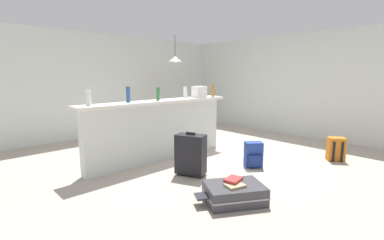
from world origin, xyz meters
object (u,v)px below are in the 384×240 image
object	(u,v)px
bottle_white	(88,98)
bottle_amber	(213,90)
suitcase_upright_black	(191,154)
bottle_green	(158,94)
bottle_clear	(185,92)
pendant_lamp	(175,59)
backpack_orange	(336,149)
backpack_blue	(253,155)
grocery_bag	(199,92)
dining_chair_near_partition	(192,116)
suitcase_flat_charcoal	(234,193)
book_stack	(234,182)
bottle_blue	(128,94)
dining_table	(177,109)

from	to	relation	value
bottle_white	bottle_amber	distance (m)	2.53
suitcase_upright_black	bottle_green	bearing A→B (deg)	84.24
bottle_amber	suitcase_upright_black	distance (m)	1.87
bottle_white	bottle_clear	distance (m)	1.90
pendant_lamp	backpack_orange	world-z (taller)	pendant_lamp
bottle_green	bottle_clear	xyz separation A→B (m)	(0.69, 0.07, -0.01)
backpack_orange	bottle_amber	bearing A→B (deg)	114.54
bottle_clear	backpack_blue	bearing A→B (deg)	-81.13
grocery_bag	dining_chair_near_partition	distance (m)	1.38
backpack_blue	suitcase_upright_black	world-z (taller)	suitcase_upright_black
bottle_clear	backpack_orange	xyz separation A→B (m)	(1.59, -2.24, -0.98)
dining_chair_near_partition	pendant_lamp	world-z (taller)	pendant_lamp
bottle_amber	suitcase_flat_charcoal	bearing A→B (deg)	-131.27
bottle_clear	dining_chair_near_partition	xyz separation A→B (m)	(0.98, 0.88, -0.66)
bottle_amber	backpack_orange	xyz separation A→B (m)	(0.96, -2.10, -1.00)
pendant_lamp	suitcase_flat_charcoal	distance (m)	4.46
bottle_clear	suitcase_flat_charcoal	world-z (taller)	bottle_clear
dining_chair_near_partition	bottle_clear	bearing A→B (deg)	-138.28
book_stack	grocery_bag	bearing A→B (deg)	55.76
suitcase_flat_charcoal	book_stack	size ratio (longest dim) A/B	2.78
bottle_clear	grocery_bag	world-z (taller)	grocery_bag
dining_chair_near_partition	pendant_lamp	xyz separation A→B (m)	(0.03, 0.65, 1.39)
bottle_amber	suitcase_flat_charcoal	world-z (taller)	bottle_amber
bottle_amber	grocery_bag	xyz separation A→B (m)	(-0.35, 0.04, -0.02)
grocery_bag	dining_chair_near_partition	xyz separation A→B (m)	(0.71, 0.98, -0.67)
bottle_green	book_stack	size ratio (longest dim) A/B	0.72
bottle_clear	book_stack	world-z (taller)	bottle_clear
bottle_blue	grocery_bag	xyz separation A→B (m)	(1.51, -0.11, -0.02)
suitcase_flat_charcoal	book_stack	bearing A→B (deg)	-160.44
bottle_blue	grocery_bag	world-z (taller)	bottle_blue
book_stack	backpack_blue	bearing A→B (deg)	24.85
grocery_bag	backpack_blue	distance (m)	1.66
backpack_orange	backpack_blue	world-z (taller)	same
bottle_amber	book_stack	bearing A→B (deg)	-131.38
bottle_blue	backpack_blue	distance (m)	2.28
backpack_orange	suitcase_upright_black	xyz separation A→B (m)	(-2.38, 1.24, 0.13)
bottle_white	grocery_bag	size ratio (longest dim) A/B	0.89
bottle_green	grocery_bag	world-z (taller)	bottle_green
pendant_lamp	backpack_blue	distance (m)	3.51
pendant_lamp	grocery_bag	bearing A→B (deg)	-114.49
bottle_white	bottle_amber	bearing A→B (deg)	-2.72
dining_chair_near_partition	backpack_orange	size ratio (longest dim) A/B	2.21
backpack_blue	suitcase_upright_black	distance (m)	1.11
dining_table	suitcase_flat_charcoal	bearing A→B (deg)	-120.39
backpack_blue	dining_table	bearing A→B (deg)	74.81
bottle_amber	backpack_blue	distance (m)	1.69
bottle_amber	backpack_orange	world-z (taller)	bottle_amber
pendant_lamp	backpack_orange	xyz separation A→B (m)	(0.57, -3.77, -1.71)
bottle_clear	grocery_bag	size ratio (longest dim) A/B	0.83
bottle_green	pendant_lamp	distance (m)	2.44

